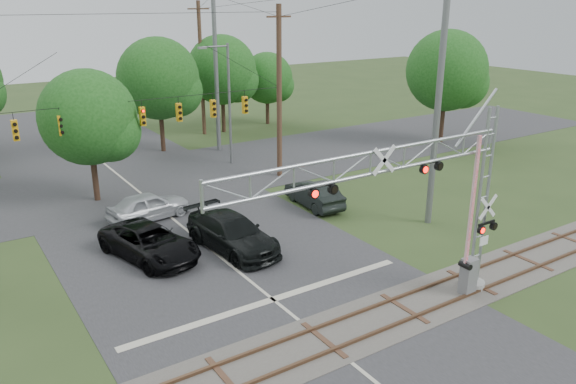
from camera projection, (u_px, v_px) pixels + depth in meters
ground at (359, 370)px, 18.73m from camera, size 160.00×160.00×0.00m
road_main at (223, 260)px, 26.65m from camera, size 14.00×90.00×0.02m
road_cross at (129, 184)px, 37.74m from camera, size 90.00×12.00×0.02m
railroad_track at (324, 340)px, 20.30m from camera, size 90.00×3.20×0.17m
crossing_gantry at (420, 196)px, 20.49m from camera, size 12.90×1.00×7.83m
traffic_signal_span at (156, 108)px, 33.20m from camera, size 19.34×0.36×11.50m
pickup_black at (150, 242)px, 26.66m from camera, size 3.96×6.15×1.58m
car_dark at (232, 233)px, 27.55m from camera, size 3.08×6.14×1.71m
sedan_silver at (149, 206)px, 31.38m from camera, size 4.88×2.53×1.58m
suv_dark at (314, 194)px, 33.42m from camera, size 1.94×4.72×1.52m
streetlight at (227, 98)px, 40.81m from camera, size 2.35×0.25×8.83m
utility_poles at (169, 92)px, 35.64m from camera, size 25.12×27.08×13.35m
treeline at (122, 84)px, 42.70m from camera, size 54.39×26.49×9.51m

